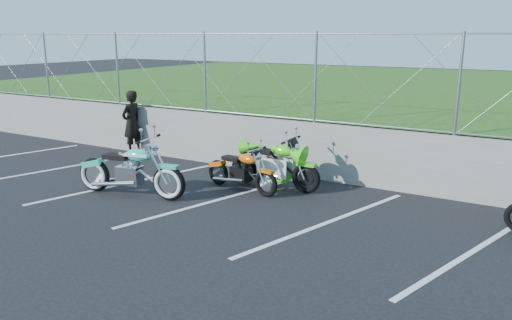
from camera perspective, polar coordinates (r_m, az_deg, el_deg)
The scene contains 9 objects.
ground at distance 9.30m, azimuth -8.04°, elevation -6.33°, with size 90.00×90.00×0.00m, color black.
retaining_wall at distance 11.95m, azimuth 2.17°, elevation 1.67°, with size 30.00×0.22×1.30m, color slate.
grass_field at distance 21.20m, azimuth 14.96°, elevation 6.70°, with size 30.00×20.00×1.30m, color #254D14.
chain_link_fence at distance 11.71m, azimuth 2.24°, elevation 9.58°, with size 28.00×0.03×2.00m.
parking_lines at distance 9.47m, azimuth 1.50°, elevation -5.80°, with size 18.29×4.31×0.01m.
cruiser_turquoise at distance 10.48m, azimuth -14.02°, elevation -1.39°, with size 2.49×0.78×1.24m.
naked_orange at distance 10.54m, azimuth -1.59°, elevation -1.40°, with size 1.90×0.64×0.95m.
sportbike_green at distance 10.72m, azimuth 2.22°, elevation -0.73°, with size 2.16×0.77×1.12m.
person_standing at distance 14.10m, azimuth -14.03°, elevation 4.15°, with size 0.64×0.42×1.77m, color black.
Camera 1 is at (5.42, -6.83, 3.24)m, focal length 35.00 mm.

